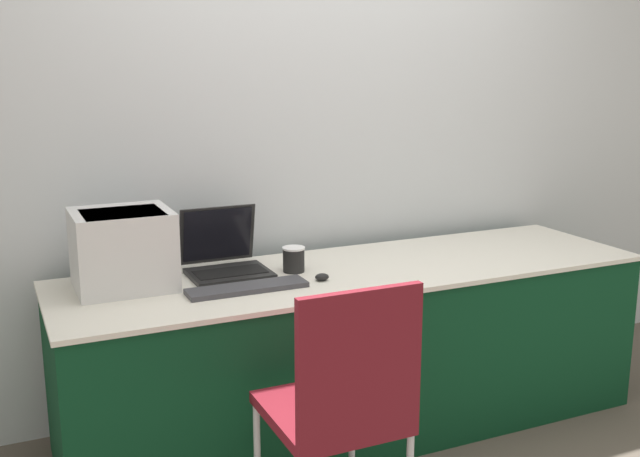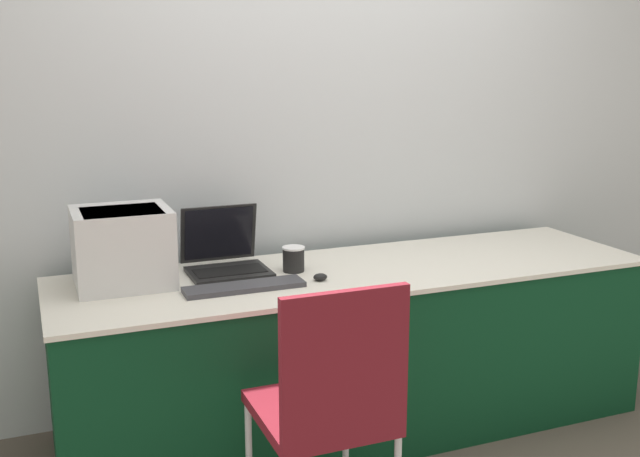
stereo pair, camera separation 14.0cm
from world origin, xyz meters
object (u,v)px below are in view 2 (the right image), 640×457
object	(u,v)px
laptop_left	(225,258)
chair	(329,399)
printer	(122,244)
external_keyboard	(244,287)
mouse	(320,277)
coffee_cup	(294,259)

from	to	relation	value
laptop_left	chair	xyz separation A→B (m)	(0.09, -0.93, -0.24)
printer	external_keyboard	world-z (taller)	printer
external_keyboard	chair	xyz separation A→B (m)	(0.08, -0.65, -0.19)
laptop_left	mouse	bearing A→B (deg)	-41.07
laptop_left	external_keyboard	bearing A→B (deg)	-89.82
printer	external_keyboard	bearing A→B (deg)	-29.08
coffee_cup	chair	bearing A→B (deg)	-102.25
laptop_left	mouse	size ratio (longest dim) A/B	5.69
laptop_left	mouse	distance (m)	0.42
external_keyboard	coffee_cup	size ratio (longest dim) A/B	4.46
mouse	chair	distance (m)	0.72
external_keyboard	mouse	bearing A→B (deg)	0.21
printer	external_keyboard	distance (m)	0.50
laptop_left	chair	bearing A→B (deg)	-84.73
external_keyboard	chair	size ratio (longest dim) A/B	0.50
laptop_left	coffee_cup	bearing A→B (deg)	-22.56
external_keyboard	mouse	size ratio (longest dim) A/B	8.18
printer	chair	xyz separation A→B (m)	(0.51, -0.89, -0.35)
coffee_cup	mouse	xyz separation A→B (m)	(0.05, -0.17, -0.04)
mouse	external_keyboard	bearing A→B (deg)	-179.79
printer	chair	distance (m)	1.08
printer	mouse	bearing A→B (deg)	-17.51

